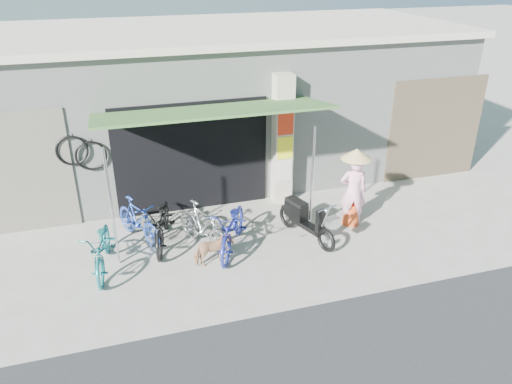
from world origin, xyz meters
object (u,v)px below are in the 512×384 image
object	(u,v)px
bike_silver	(203,226)
street_dog	(213,250)
bike_black	(163,223)
nun	(353,188)
bike_teal	(103,248)
bike_blue	(138,220)
bike_navy	(233,228)
moped	(305,219)

from	to	relation	value
bike_silver	street_dog	world-z (taller)	bike_silver
bike_black	nun	bearing A→B (deg)	8.20
bike_teal	bike_blue	distance (m)	1.13
bike_navy	nun	size ratio (longest dim) A/B	1.06
bike_silver	bike_teal	bearing A→B (deg)	161.52
bike_black	street_dog	world-z (taller)	bike_black
moped	bike_silver	bearing A→B (deg)	154.30
bike_silver	nun	size ratio (longest dim) A/B	0.92
bike_silver	bike_black	bearing A→B (deg)	128.30
nun	bike_navy	bearing A→B (deg)	23.57
bike_navy	bike_black	bearing A→B (deg)	-178.79
bike_teal	street_dog	bearing A→B (deg)	-5.78
bike_navy	nun	world-z (taller)	nun
bike_blue	bike_navy	bearing A→B (deg)	-53.99
bike_silver	street_dog	xyz separation A→B (m)	(0.06, -0.65, -0.17)
bike_blue	bike_silver	world-z (taller)	bike_silver
bike_teal	bike_black	xyz separation A→B (m)	(1.17, 0.59, 0.02)
bike_black	bike_navy	size ratio (longest dim) A/B	0.99
bike_black	street_dog	bearing A→B (deg)	-39.04
street_dog	bike_navy	bearing A→B (deg)	-61.32
street_dog	bike_silver	bearing A→B (deg)	-6.46
nun	bike_teal	bearing A→B (deg)	20.63
bike_teal	bike_navy	world-z (taller)	bike_navy
bike_silver	moped	bearing A→B (deg)	-31.35
bike_teal	bike_silver	world-z (taller)	bike_silver
bike_blue	bike_navy	distance (m)	1.97
bike_teal	nun	xyz separation A→B (m)	(5.16, 0.26, 0.40)
bike_silver	nun	xyz separation A→B (m)	(3.25, 0.04, 0.38)
moped	bike_blue	bearing A→B (deg)	145.45
bike_silver	moped	world-z (taller)	bike_silver
moped	bike_teal	bearing A→B (deg)	160.49
street_dog	bike_black	bearing A→B (deg)	26.65
bike_teal	bike_navy	bearing A→B (deg)	6.18
moped	bike_black	bearing A→B (deg)	148.52
bike_silver	bike_blue	bearing A→B (deg)	126.32
bike_teal	street_dog	distance (m)	2.02
street_dog	moped	bearing A→B (deg)	-89.50
bike_blue	bike_black	world-z (taller)	bike_black
bike_blue	bike_silver	xyz separation A→B (m)	(1.20, -0.66, 0.02)
moped	street_dog	bearing A→B (deg)	172.45
bike_black	street_dog	distance (m)	1.31
bike_teal	street_dog	xyz separation A→B (m)	(1.97, -0.43, -0.15)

